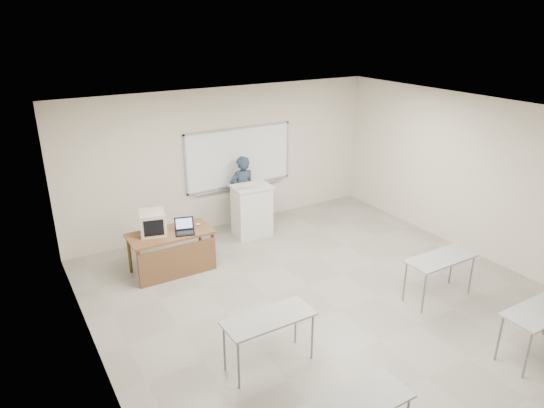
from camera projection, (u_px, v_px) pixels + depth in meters
floor at (340, 311)px, 7.63m from camera, size 7.00×8.00×0.01m
whiteboard at (239, 158)px, 10.40m from camera, size 2.48×0.10×1.31m
student_desks at (408, 317)px, 6.30m from camera, size 4.40×2.20×0.73m
instructor_desk at (173, 245)px, 8.55m from camera, size 1.47×0.74×0.75m
podium at (252, 211)px, 10.07m from camera, size 0.78×0.57×1.09m
crt_monitor at (153, 223)px, 8.48m from camera, size 0.44×0.49×0.42m
laptop at (184, 230)px, 8.55m from camera, size 0.34×0.31×0.25m
mouse at (198, 224)px, 8.86m from camera, size 0.11×0.08×0.04m
keyboard at (248, 188)px, 9.70m from camera, size 0.44×0.22×0.02m
presenter at (242, 192)px, 10.44m from camera, size 0.58×0.38×1.58m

